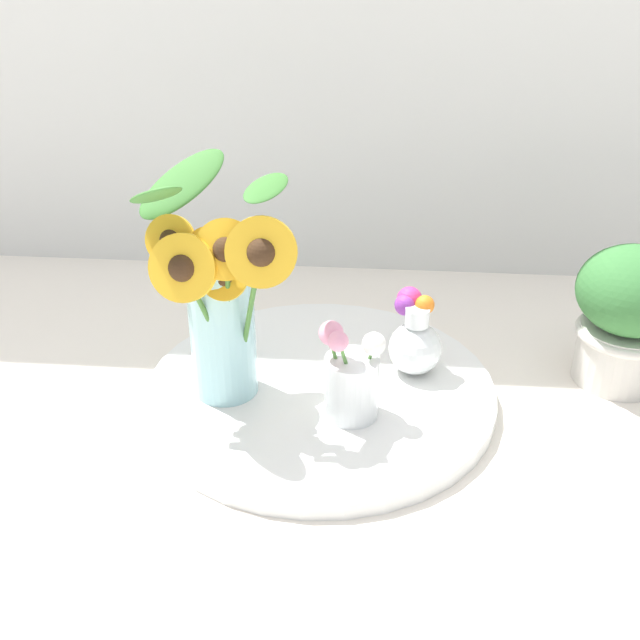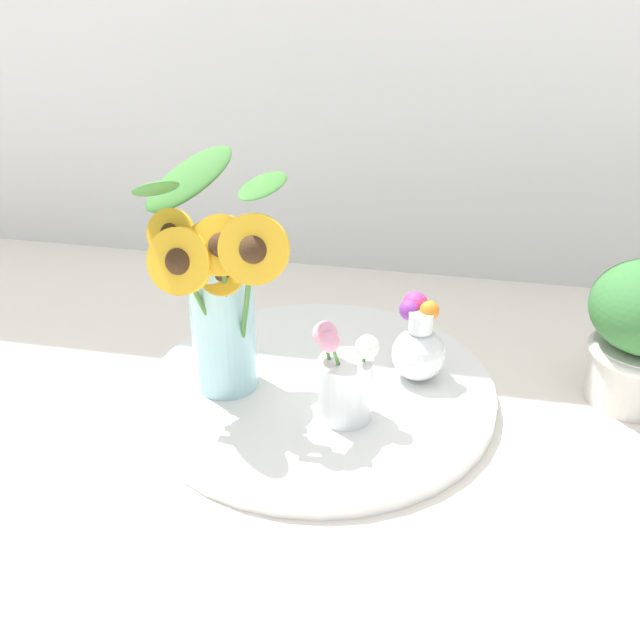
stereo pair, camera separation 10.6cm
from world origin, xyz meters
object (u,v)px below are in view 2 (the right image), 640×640
(mason_jar_sunflowers, at_px, (218,297))
(vase_bulb_right, at_px, (418,344))
(vase_small_center, at_px, (345,381))
(serving_tray, at_px, (320,391))

(mason_jar_sunflowers, height_order, vase_bulb_right, mason_jar_sunflowers)
(vase_bulb_right, bearing_deg, vase_small_center, -125.95)
(serving_tray, relative_size, mason_jar_sunflowers, 1.50)
(mason_jar_sunflowers, height_order, vase_small_center, mason_jar_sunflowers)
(serving_tray, xyz_separation_m, mason_jar_sunflowers, (-0.14, -0.04, 0.16))
(mason_jar_sunflowers, distance_m, vase_bulb_right, 0.30)
(serving_tray, distance_m, vase_small_center, 0.11)
(mason_jar_sunflowers, relative_size, vase_small_center, 2.38)
(serving_tray, height_order, vase_small_center, vase_small_center)
(serving_tray, distance_m, mason_jar_sunflowers, 0.22)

